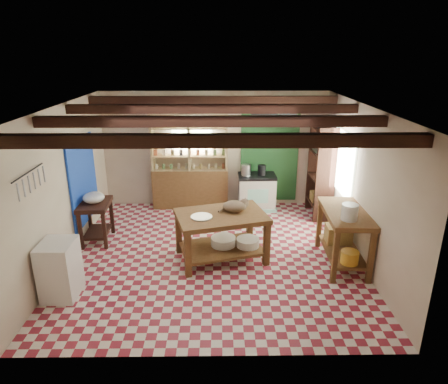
{
  "coord_description": "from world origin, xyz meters",
  "views": [
    {
      "loc": [
        0.11,
        -6.31,
        3.45
      ],
      "look_at": [
        0.19,
        0.3,
        1.07
      ],
      "focal_mm": 32.0,
      "sensor_mm": 36.0,
      "label": 1
    }
  ],
  "objects_px": {
    "white_cabinet": "(60,269)",
    "right_counter": "(343,237)",
    "work_table": "(221,236)",
    "cat": "(235,206)",
    "stove": "(257,192)",
    "prep_table": "(97,222)"
  },
  "relations": [
    {
      "from": "stove",
      "to": "right_counter",
      "type": "height_order",
      "value": "right_counter"
    },
    {
      "from": "prep_table",
      "to": "white_cabinet",
      "type": "height_order",
      "value": "white_cabinet"
    },
    {
      "from": "right_counter",
      "to": "stove",
      "type": "bearing_deg",
      "value": 118.64
    },
    {
      "from": "prep_table",
      "to": "cat",
      "type": "bearing_deg",
      "value": -16.14
    },
    {
      "from": "right_counter",
      "to": "cat",
      "type": "xyz_separation_m",
      "value": [
        -1.81,
        0.3,
        0.45
      ]
    },
    {
      "from": "prep_table",
      "to": "right_counter",
      "type": "bearing_deg",
      "value": -14.74
    },
    {
      "from": "white_cabinet",
      "to": "prep_table",
      "type": "bearing_deg",
      "value": 89.96
    },
    {
      "from": "white_cabinet",
      "to": "right_counter",
      "type": "height_order",
      "value": "right_counter"
    },
    {
      "from": "cat",
      "to": "white_cabinet",
      "type": "bearing_deg",
      "value": 179.32
    },
    {
      "from": "stove",
      "to": "white_cabinet",
      "type": "xyz_separation_m",
      "value": [
        -3.17,
        -3.36,
        0.02
      ]
    },
    {
      "from": "stove",
      "to": "prep_table",
      "type": "relative_size",
      "value": 1.06
    },
    {
      "from": "work_table",
      "to": "stove",
      "type": "relative_size",
      "value": 1.78
    },
    {
      "from": "work_table",
      "to": "cat",
      "type": "bearing_deg",
      "value": 11.31
    },
    {
      "from": "white_cabinet",
      "to": "right_counter",
      "type": "bearing_deg",
      "value": 11.96
    },
    {
      "from": "work_table",
      "to": "prep_table",
      "type": "distance_m",
      "value": 2.44
    },
    {
      "from": "stove",
      "to": "cat",
      "type": "height_order",
      "value": "cat"
    },
    {
      "from": "cat",
      "to": "right_counter",
      "type": "bearing_deg",
      "value": -34.81
    },
    {
      "from": "stove",
      "to": "prep_table",
      "type": "xyz_separation_m",
      "value": [
        -3.15,
        -1.58,
        -0.01
      ]
    },
    {
      "from": "stove",
      "to": "white_cabinet",
      "type": "distance_m",
      "value": 4.62
    },
    {
      "from": "stove",
      "to": "cat",
      "type": "relative_size",
      "value": 2.03
    },
    {
      "from": "work_table",
      "to": "white_cabinet",
      "type": "bearing_deg",
      "value": -170.87
    },
    {
      "from": "stove",
      "to": "prep_table",
      "type": "height_order",
      "value": "stove"
    }
  ]
}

